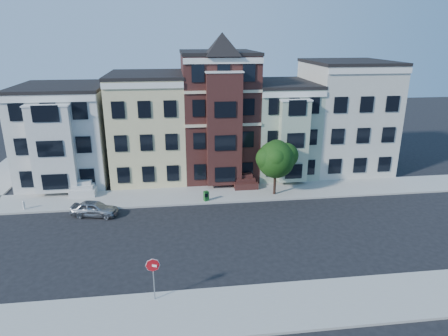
{
  "coord_description": "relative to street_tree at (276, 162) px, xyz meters",
  "views": [
    {
      "loc": [
        -4.51,
        -25.26,
        13.88
      ],
      "look_at": [
        -0.85,
        3.17,
        4.2
      ],
      "focal_mm": 32.0,
      "sensor_mm": 36.0,
      "label": 1
    }
  ],
  "objects": [
    {
      "name": "house_white",
      "position": [
        -19.26,
        7.27,
        1.32
      ],
      "size": [
        8.0,
        9.0,
        9.0
      ],
      "primitive_type": "cube",
      "color": "beige",
      "rests_on": "ground"
    },
    {
      "name": "house_brown",
      "position": [
        -4.26,
        7.27,
        2.82
      ],
      "size": [
        7.0,
        9.0,
        12.0
      ],
      "primitive_type": "cube",
      "color": "#3A1A17",
      "rests_on": "ground"
    },
    {
      "name": "parked_car",
      "position": [
        -15.32,
        -2.29,
        -2.56
      ],
      "size": [
        3.91,
        2.24,
        1.25
      ],
      "primitive_type": "imported",
      "rotation": [
        0.0,
        0.0,
        1.35
      ],
      "color": "#9EA1A7",
      "rests_on": "ground"
    },
    {
      "name": "ground",
      "position": [
        -4.26,
        -7.23,
        -3.18
      ],
      "size": [
        120.0,
        120.0,
        0.0
      ],
      "primitive_type": "plane",
      "color": "black"
    },
    {
      "name": "house_yellow",
      "position": [
        -11.26,
        7.27,
        1.82
      ],
      "size": [
        7.0,
        9.0,
        10.0
      ],
      "primitive_type": "cube",
      "color": "beige",
      "rests_on": "ground"
    },
    {
      "name": "house_green",
      "position": [
        2.24,
        7.27,
        1.32
      ],
      "size": [
        6.0,
        9.0,
        9.0
      ],
      "primitive_type": "cube",
      "color": "#9BAB90",
      "rests_on": "ground"
    },
    {
      "name": "street_tree",
      "position": [
        0.0,
        0.0,
        0.0
      ],
      "size": [
        6.47,
        6.47,
        6.07
      ],
      "primitive_type": null,
      "rotation": [
        0.0,
        0.0,
        0.29
      ],
      "color": "#204A15",
      "rests_on": "far_sidewalk"
    },
    {
      "name": "fire_hydrant",
      "position": [
        -21.26,
        -0.6,
        -2.74
      ],
      "size": [
        0.24,
        0.24,
        0.58
      ],
      "primitive_type": "cylinder",
      "rotation": [
        0.0,
        0.0,
        -0.21
      ],
      "color": "beige",
      "rests_on": "far_sidewalk"
    },
    {
      "name": "newspaper_box",
      "position": [
        -6.23,
        -0.73,
        -2.6
      ],
      "size": [
        0.49,
        0.47,
        0.86
      ],
      "primitive_type": "cube",
      "rotation": [
        0.0,
        0.0,
        0.42
      ],
      "color": "#19591F",
      "rests_on": "far_sidewalk"
    },
    {
      "name": "house_cream",
      "position": [
        9.24,
        7.27,
        2.32
      ],
      "size": [
        8.0,
        9.0,
        11.0
      ],
      "primitive_type": "cube",
      "color": "beige",
      "rests_on": "ground"
    },
    {
      "name": "stop_sign",
      "position": [
        -10.16,
        -13.84,
        -1.62
      ],
      "size": [
        0.77,
        0.37,
        2.83
      ],
      "primitive_type": null,
      "rotation": [
        0.0,
        0.0,
        -0.35
      ],
      "color": "#B40E15",
      "rests_on": "near_sidewalk"
    },
    {
      "name": "near_sidewalk",
      "position": [
        -4.26,
        -15.23,
        -3.11
      ],
      "size": [
        60.0,
        4.0,
        0.15
      ],
      "primitive_type": "cube",
      "color": "#9E9B93",
      "rests_on": "ground"
    },
    {
      "name": "far_sidewalk",
      "position": [
        -4.26,
        0.77,
        -3.11
      ],
      "size": [
        60.0,
        4.0,
        0.15
      ],
      "primitive_type": "cube",
      "color": "#9E9B93",
      "rests_on": "ground"
    }
  ]
}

